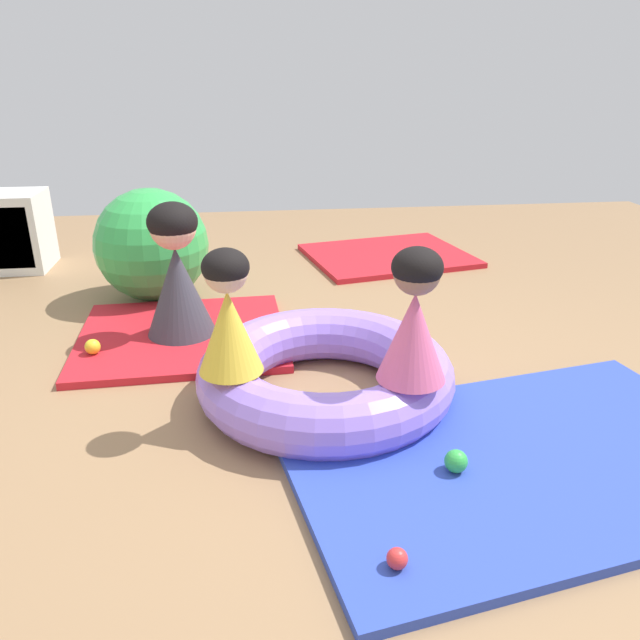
# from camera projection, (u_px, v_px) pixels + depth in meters

# --- Properties ---
(ground_plane) EXTENTS (8.00, 8.00, 0.00)m
(ground_plane) POSITION_uv_depth(u_px,v_px,m) (303.00, 408.00, 2.74)
(ground_plane) COLOR #93704C
(gym_mat_far_left) EXTENTS (1.36, 1.18, 0.04)m
(gym_mat_far_left) POSITION_uv_depth(u_px,v_px,m) (388.00, 256.00, 4.84)
(gym_mat_far_left) COLOR red
(gym_mat_far_left) RESTS_ON ground
(gym_mat_far_right) EXTENTS (1.97, 1.44, 0.04)m
(gym_mat_far_right) POSITION_uv_depth(u_px,v_px,m) (526.00, 458.00, 2.36)
(gym_mat_far_right) COLOR #2D47B7
(gym_mat_far_right) RESTS_ON ground
(gym_mat_front) EXTENTS (1.15, 1.07, 0.04)m
(gym_mat_front) POSITION_uv_depth(u_px,v_px,m) (183.00, 336.00, 3.42)
(gym_mat_front) COLOR red
(gym_mat_front) RESTS_ON ground
(inflatable_cushion) EXTENTS (1.14, 1.14, 0.26)m
(inflatable_cushion) POSITION_uv_depth(u_px,v_px,m) (325.00, 373.00, 2.76)
(inflatable_cushion) COLOR #9975EA
(inflatable_cushion) RESTS_ON ground
(child_in_yellow) EXTENTS (0.31, 0.31, 0.51)m
(child_in_yellow) POSITION_uv_depth(u_px,v_px,m) (228.00, 313.00, 2.41)
(child_in_yellow) COLOR yellow
(child_in_yellow) RESTS_ON inflatable_cushion
(child_in_pink) EXTENTS (0.39, 0.39, 0.53)m
(child_in_pink) POSITION_uv_depth(u_px,v_px,m) (414.00, 317.00, 2.35)
(child_in_pink) COLOR #E5608E
(child_in_pink) RESTS_ON inflatable_cushion
(adult_seated) EXTENTS (0.52, 0.52, 0.72)m
(adult_seated) POSITION_uv_depth(u_px,v_px,m) (177.00, 272.00, 3.28)
(adult_seated) COLOR #383842
(adult_seated) RESTS_ON gym_mat_front
(play_ball_red) EXTENTS (0.06, 0.06, 0.06)m
(play_ball_red) POSITION_uv_depth(u_px,v_px,m) (397.00, 559.00, 1.81)
(play_ball_red) COLOR red
(play_ball_red) RESTS_ON gym_mat_far_right
(play_ball_green) EXTENTS (0.09, 0.09, 0.09)m
(play_ball_green) POSITION_uv_depth(u_px,v_px,m) (456.00, 461.00, 2.23)
(play_ball_green) COLOR green
(play_ball_green) RESTS_ON gym_mat_far_right
(play_ball_yellow) EXTENTS (0.08, 0.08, 0.08)m
(play_ball_yellow) POSITION_uv_depth(u_px,v_px,m) (93.00, 347.00, 3.14)
(play_ball_yellow) COLOR yellow
(play_ball_yellow) RESTS_ON gym_mat_front
(play_ball_teal) EXTENTS (0.08, 0.08, 0.08)m
(play_ball_teal) POSITION_uv_depth(u_px,v_px,m) (240.00, 331.00, 3.33)
(play_ball_teal) COLOR teal
(play_ball_teal) RESTS_ON gym_mat_front
(exercise_ball_large) EXTENTS (0.71, 0.71, 0.71)m
(exercise_ball_large) POSITION_uv_depth(u_px,v_px,m) (152.00, 245.00, 3.89)
(exercise_ball_large) COLOR green
(exercise_ball_large) RESTS_ON ground
(storage_cube) EXTENTS (0.44, 0.44, 0.56)m
(storage_cube) POSITION_uv_depth(u_px,v_px,m) (14.00, 232.00, 4.49)
(storage_cube) COLOR silver
(storage_cube) RESTS_ON ground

